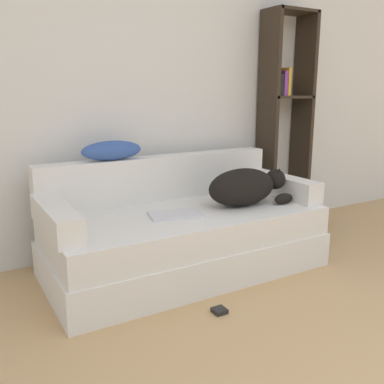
{
  "coord_description": "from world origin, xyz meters",
  "views": [
    {
      "loc": [
        -1.48,
        -0.15,
        1.23
      ],
      "look_at": [
        -0.11,
        2.21,
        0.58
      ],
      "focal_mm": 40.0,
      "sensor_mm": 36.0,
      "label": 1
    }
  ],
  "objects_px": {
    "throw_pillow": "(112,151)",
    "dog": "(246,187)",
    "bookshelf": "(285,112)",
    "laptop": "(176,214)",
    "couch": "(185,241)",
    "power_adapter": "(219,311)"
  },
  "relations": [
    {
      "from": "throw_pillow",
      "to": "bookshelf",
      "type": "distance_m",
      "value": 1.67
    },
    {
      "from": "throw_pillow",
      "to": "power_adapter",
      "type": "bearing_deg",
      "value": -76.37
    },
    {
      "from": "couch",
      "to": "power_adapter",
      "type": "distance_m",
      "value": 0.67
    },
    {
      "from": "bookshelf",
      "to": "power_adapter",
      "type": "distance_m",
      "value": 2.07
    },
    {
      "from": "laptop",
      "to": "power_adapter",
      "type": "distance_m",
      "value": 0.69
    },
    {
      "from": "couch",
      "to": "bookshelf",
      "type": "xyz_separation_m",
      "value": [
        1.29,
        0.46,
        0.84
      ]
    },
    {
      "from": "couch",
      "to": "dog",
      "type": "xyz_separation_m",
      "value": [
        0.45,
        -0.09,
        0.35
      ]
    },
    {
      "from": "couch",
      "to": "bookshelf",
      "type": "relative_size",
      "value": 0.99
    },
    {
      "from": "throw_pillow",
      "to": "couch",
      "type": "bearing_deg",
      "value": -45.16
    },
    {
      "from": "dog",
      "to": "laptop",
      "type": "bearing_deg",
      "value": 179.19
    },
    {
      "from": "power_adapter",
      "to": "couch",
      "type": "bearing_deg",
      "value": 78.35
    },
    {
      "from": "couch",
      "to": "laptop",
      "type": "bearing_deg",
      "value": -144.6
    },
    {
      "from": "laptop",
      "to": "power_adapter",
      "type": "xyz_separation_m",
      "value": [
        -0.02,
        -0.54,
        -0.43
      ]
    },
    {
      "from": "laptop",
      "to": "dog",
      "type": "bearing_deg",
      "value": 12.13
    },
    {
      "from": "couch",
      "to": "laptop",
      "type": "xyz_separation_m",
      "value": [
        -0.11,
        -0.08,
        0.23
      ]
    },
    {
      "from": "laptop",
      "to": "power_adapter",
      "type": "bearing_deg",
      "value": -78.72
    },
    {
      "from": "throw_pillow",
      "to": "dog",
      "type": "bearing_deg",
      "value": -29.39
    },
    {
      "from": "throw_pillow",
      "to": "power_adapter",
      "type": "distance_m",
      "value": 1.31
    },
    {
      "from": "couch",
      "to": "bookshelf",
      "type": "height_order",
      "value": "bookshelf"
    },
    {
      "from": "dog",
      "to": "power_adapter",
      "type": "height_order",
      "value": "dog"
    },
    {
      "from": "laptop",
      "to": "couch",
      "type": "bearing_deg",
      "value": 48.34
    },
    {
      "from": "laptop",
      "to": "bookshelf",
      "type": "bearing_deg",
      "value": 34.19
    }
  ]
}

